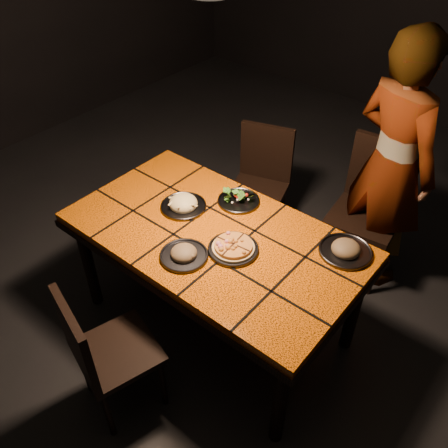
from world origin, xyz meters
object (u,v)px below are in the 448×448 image
Objects in this scene: plate_pizza at (233,248)px; plate_pasta at (183,204)px; chair_far_left at (261,177)px; chair_far_right at (372,201)px; diner at (392,166)px; dining_table at (214,244)px; chair_near at (101,350)px.

plate_pizza is 0.46m from plate_pasta.
chair_far_right is (0.77, 0.17, 0.06)m from chair_far_left.
chair_far_right is at bearing 20.89° from diner.
dining_table is 0.20m from plate_pizza.
plate_pizza is (0.50, -0.95, 0.28)m from chair_far_left.
chair_far_left is (-0.33, 0.91, -0.18)m from dining_table.
plate_pizza is (0.23, 0.74, 0.29)m from chair_near.
chair_near is 0.98× the size of chair_far_left.
dining_table is at bearing -11.34° from plate_pasta.
plate_pizza is (-0.33, -1.13, -0.08)m from diner.
chair_far_left is (-0.27, 1.69, 0.01)m from chair_near.
chair_far_left is at bearing 110.13° from dining_table.
chair_far_right is 0.31m from diner.
chair_near is at bearing -111.84° from chair_far_right.
diner reaches higher than plate_pizza.
chair_far_left reaches higher than dining_table.
chair_far_right is 1.18m from plate_pizza.
dining_table is 0.96× the size of diner.
chair_far_right is (0.50, 1.86, 0.07)m from chair_near.
diner is at bearing 65.22° from dining_table.
chair_near is 1.93m from chair_far_right.
chair_near is 0.82m from plate_pizza.
chair_far_right is 3.62× the size of plate_pasta.
chair_far_left is 3.25× the size of plate_pasta.
chair_far_right is at bearing 68.22° from dining_table.
plate_pasta is (-0.22, 0.84, 0.29)m from chair_near.
chair_far_left is at bearing -174.23° from chair_far_right.
dining_table is at bearing -87.64° from chair_far_left.
chair_far_left is at bearing -64.67° from chair_near.
chair_near is at bearing -75.50° from plate_pasta.
chair_far_left is at bearing 32.42° from diner.
diner is at bearing -90.60° from chair_near.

